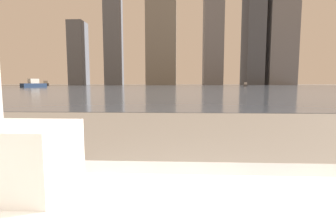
{
  "coord_description": "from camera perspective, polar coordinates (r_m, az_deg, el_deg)",
  "views": [
    {
      "loc": [
        0.05,
        0.22,
        0.77
      ],
      "look_at": [
        -0.06,
        2.51,
        0.52
      ],
      "focal_mm": 28.0,
      "sensor_mm": 36.0,
      "label": 1
    }
  ],
  "objects": [
    {
      "name": "harbor_boat_0",
      "position": [
        64.0,
        16.51,
        5.67
      ],
      "size": [
        1.46,
        2.77,
        0.99
      ],
      "color": "#4C4C51",
      "rests_on": "harbor_water"
    },
    {
      "name": "skyline_tower_0",
      "position": [
        127.12,
        -18.94,
        11.92
      ],
      "size": [
        6.63,
        9.21,
        27.92
      ],
      "color": "slate",
      "rests_on": "ground_plane"
    },
    {
      "name": "skyline_tower_4",
      "position": [
        125.16,
        18.15,
        19.16
      ],
      "size": [
        7.34,
        13.2,
        58.56
      ],
      "color": "#4C515B",
      "rests_on": "ground_plane"
    },
    {
      "name": "skyline_tower_1",
      "position": [
        122.94,
        -11.81,
        14.92
      ],
      "size": [
        7.45,
        6.38,
        38.92
      ],
      "color": "slate",
      "rests_on": "ground_plane"
    },
    {
      "name": "harbor_boat_1",
      "position": [
        89.12,
        -25.09,
        5.56
      ],
      "size": [
        2.73,
        4.27,
        1.52
      ],
      "color": "#4C4C51",
      "rests_on": "harbor_water"
    },
    {
      "name": "towel_stack",
      "position": [
        0.74,
        -29.95,
        -8.54
      ],
      "size": [
        0.25,
        0.22,
        0.16
      ],
      "color": "white",
      "rests_on": "bathtub"
    },
    {
      "name": "harbor_water",
      "position": [
        61.79,
        2.66,
        5.58
      ],
      "size": [
        180.0,
        110.0,
        0.01
      ],
      "color": "slate",
      "rests_on": "ground_plane"
    },
    {
      "name": "harbor_boat_2",
      "position": [
        52.33,
        -27.21,
        5.37
      ],
      "size": [
        3.38,
        4.25,
        1.55
      ],
      "color": "navy",
      "rests_on": "harbor_water"
    }
  ]
}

